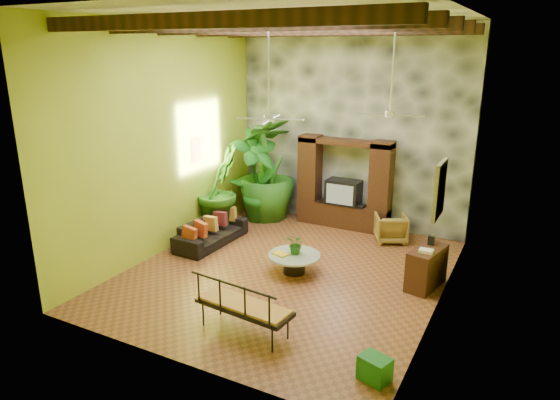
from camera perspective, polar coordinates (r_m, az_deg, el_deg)
The scene contains 23 objects.
ground at distance 10.40m, azimuth 0.90°, elevation -8.19°, with size 7.00×7.00×0.00m, color brown.
ceiling at distance 9.43m, azimuth 1.04°, elevation 20.49°, with size 6.00×7.00×0.02m, color silver.
back_wall at distance 12.78m, azimuth 8.14°, elevation 8.16°, with size 6.00×0.02×5.00m, color #A2B829.
left_wall at distance 11.26m, azimuth -12.89°, elevation 6.72°, with size 0.02×7.00×5.00m, color #A2B829.
right_wall at distance 8.71m, azimuth 18.90°, elevation 3.30°, with size 0.02×7.00×5.00m, color #A2B829.
stone_accent_wall at distance 12.72m, azimuth 8.05°, elevation 8.12°, with size 5.98×0.10×4.98m, color #323539.
ceiling_beams at distance 9.42m, azimuth 1.04°, elevation 19.15°, with size 5.95×5.36×0.22m.
entertainment_center at distance 12.77m, azimuth 7.30°, elevation 1.13°, with size 2.40×0.55×2.30m.
ceiling_fan_front at distance 9.21m, azimuth -1.28°, elevation 10.61°, with size 1.28×1.28×1.86m.
ceiling_fan_back at distance 10.01m, azimuth 12.54°, elevation 10.73°, with size 1.28×1.28×1.86m.
wall_art_mask at distance 12.07m, azimuth -9.55°, elevation 5.65°, with size 0.06×0.32×0.55m, color orange.
wall_art_painting at distance 8.19m, azimuth 17.79°, elevation 1.12°, with size 0.06×0.70×0.90m, color #26648D.
sofa at distance 11.83m, azimuth -7.87°, elevation -3.63°, with size 1.99×0.78×0.58m, color black.
wicker_armchair at distance 12.14m, azimuth 12.55°, elevation -3.15°, with size 0.70×0.72×0.66m, color olive.
tall_plant_a at distance 12.97m, azimuth -2.81°, elevation 2.71°, with size 1.30×0.88×2.46m, color #1B651A.
tall_plant_b at distance 12.47m, azimuth -6.96°, elevation 1.29°, with size 1.18×0.95×2.15m, color #29671B.
tall_plant_c at distance 13.23m, azimuth -1.59°, elevation 3.56°, with size 1.52×1.52×2.71m, color #2A691B.
coffee_table at distance 10.26m, azimuth 1.64°, elevation -6.98°, with size 1.08×1.08×0.40m.
centerpiece_plant at distance 10.16m, azimuth 1.87°, elevation -5.06°, with size 0.38×0.33×0.42m, color #215716.
yellow_tray at distance 10.19m, azimuth 0.06°, elevation -6.17°, with size 0.31×0.22×0.03m, color yellow.
iron_bench at distance 8.09m, azimuth -4.41°, elevation -11.83°, with size 1.68×0.75×0.57m.
side_console at distance 10.03m, azimuth 16.39°, elevation -7.44°, with size 0.44×0.98×0.79m, color #3E2513.
green_bin at distance 7.39m, azimuth 10.77°, elevation -18.41°, with size 0.41×0.31×0.36m, color #207827.
Camera 1 is at (4.24, -8.40, 4.42)m, focal length 32.00 mm.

